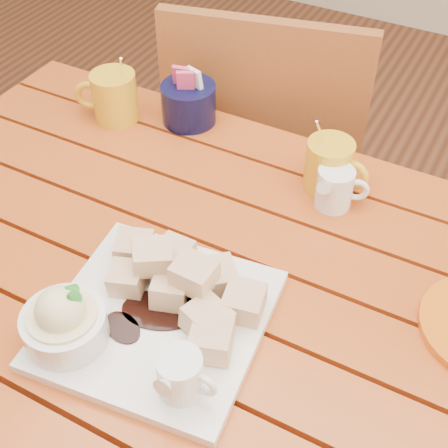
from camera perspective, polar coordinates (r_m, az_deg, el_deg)
The scene contains 7 objects.
table at distance 1.04m, azimuth -2.63°, elevation -8.11°, with size 1.20×0.79×0.75m.
dessert_plate at distance 0.87m, azimuth -7.68°, elevation -8.04°, with size 0.32×0.32×0.12m.
coffee_mug_left at distance 1.25m, azimuth -10.08°, elevation 11.46°, with size 0.12×0.09×0.15m.
coffee_mug_right at distance 1.08m, azimuth 9.68°, elevation 5.37°, with size 0.12×0.08×0.14m.
cream_pitcher at distance 1.05m, azimuth 10.16°, elevation 3.29°, with size 0.09×0.08×0.07m.
sugar_caddy at distance 1.23m, azimuth -3.25°, elevation 11.05°, with size 0.11×0.11×0.12m.
chair_far at distance 1.55m, azimuth 4.06°, elevation 6.22°, with size 0.52×0.52×0.92m.
Camera 1 is at (0.34, -0.54, 1.46)m, focal length 50.00 mm.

